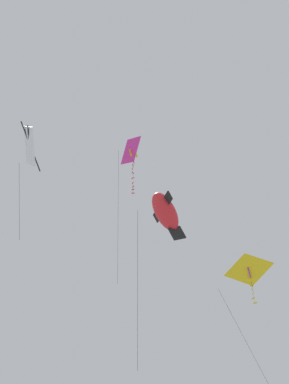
% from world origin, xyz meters
% --- Properties ---
extents(kite_delta_upper_right, '(1.97, 1.36, 9.66)m').
position_xyz_m(kite_delta_upper_right, '(-1.29, 0.06, 25.72)').
color(kite_delta_upper_right, '#DB2D93').
extents(kite_fish_highest, '(3.40, 2.17, 7.33)m').
position_xyz_m(kite_fish_highest, '(4.65, 1.29, 16.04)').
color(kite_fish_highest, red).
extents(kite_diamond_mid_left, '(2.36, 1.18, 5.62)m').
position_xyz_m(kite_diamond_mid_left, '(5.47, -4.76, 18.73)').
color(kite_diamond_mid_left, white).
extents(kite_delta_low_drifter, '(2.38, 2.31, 6.07)m').
position_xyz_m(kite_delta_low_drifter, '(0.60, 5.80, 15.98)').
color(kite_delta_low_drifter, yellow).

